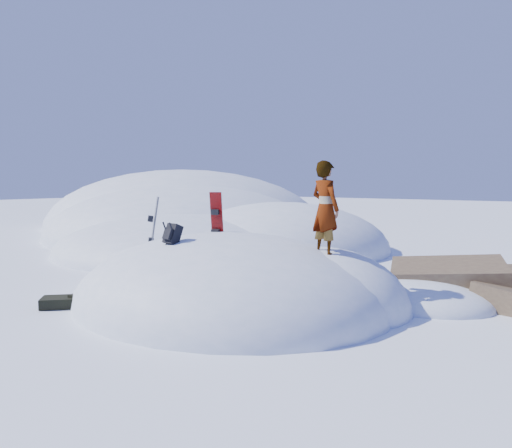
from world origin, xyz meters
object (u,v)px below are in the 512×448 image
Objects in this scene: backpack at (172,234)px; person at (325,209)px; snowboard_dark at (152,232)px; snowboard_red at (217,224)px.

person is (2.49, 1.67, 0.51)m from backpack.
person is at bearing 52.93° from snowboard_dark.
snowboard_dark is at bearing 157.31° from backpack.
snowboard_red is at bearing 25.84° from person.
snowboard_red is 2.58m from person.
snowboard_red is at bearing 65.38° from snowboard_dark.
snowboard_dark is at bearing 33.13° from person.
person is (2.53, 0.27, 0.41)m from snowboard_red.
person reaches higher than snowboard_red.
person reaches higher than snowboard_dark.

